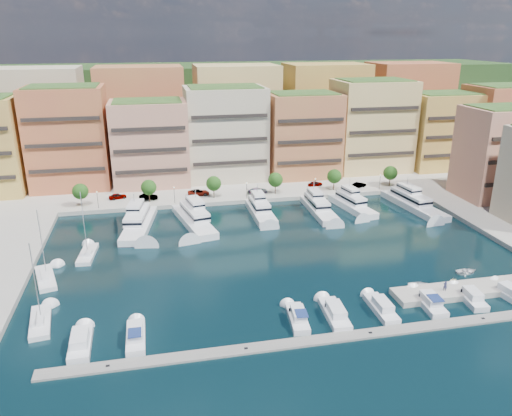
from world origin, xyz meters
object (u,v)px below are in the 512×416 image
Objects in this scene: sailboat_0 at (40,323)px; car_4 at (315,184)px; tree_3 at (275,180)px; sailboat_2 at (88,255)px; tender_2 at (467,271)px; cruiser_8 at (471,298)px; yacht_1 at (139,222)px; cruiser_9 at (509,294)px; cruiser_1 at (136,337)px; yacht_4 at (318,208)px; tree_0 at (80,191)px; lamppost_2 at (247,188)px; cruiser_6 at (381,308)px; car_3 at (258,191)px; sailboat_1 at (46,279)px; tender_0 at (421,286)px; car_1 at (148,197)px; cruiser_7 at (429,303)px; car_5 at (359,185)px; yacht_2 at (193,218)px; tender_1 at (453,280)px; lamppost_1 at (174,192)px; lamppost_3 at (315,183)px; lamppost_0 at (97,197)px; tree_4 at (334,176)px; cruiser_4 at (298,318)px; yacht_6 at (412,203)px; tree_1 at (149,187)px; yacht_5 at (351,204)px; lamppost_4 at (380,179)px; person_0 at (445,286)px; cruiser_5 at (335,314)px; cruiser_0 at (81,344)px; yacht_3 at (260,210)px; tree_5 at (390,173)px; car_2 at (199,192)px.

car_4 is at bearing 42.36° from sailboat_0.
tree_3 is 0.43× the size of sailboat_2.
cruiser_8 is at bearing 147.39° from tender_2.
yacht_1 is 2.87× the size of cruiser_9.
yacht_4 is at bearing 47.08° from cruiser_1.
lamppost_2 is (40.00, -2.30, -0.92)m from tree_0.
cruiser_6 and cruiser_9 have the same top height.
lamppost_2 is 5.07m from car_3.
sailboat_1 is 3.07× the size of tender_0.
cruiser_7 is at bearing -140.27° from car_1.
cruiser_6 is 62.43m from car_5.
yacht_2 is at bearing 57.36° from tender_0.
yacht_2 is 2.84× the size of cruiser_8.
cruiser_1 is 1.45× the size of car_3.
tender_1 is (26.54, -49.46, -3.41)m from lamppost_2.
lamppost_1 and lamppost_3 have the same top height.
tree_3 is 44.07m from lamppost_0.
tree_4 is 0.43× the size of sailboat_0.
tree_0 is at bearing 151.00° from yacht_2.
tree_3 is 23.61m from car_5.
yacht_4 is 2.18× the size of cruiser_6.
cruiser_4 is (-11.14, -58.10, -4.17)m from tree_3.
yacht_6 is at bearing -17.40° from lamppost_2.
yacht_5 is (48.00, -12.11, -3.53)m from tree_1.
sailboat_1 reaches higher than lamppost_4.
tender_0 reaches higher than tender_1.
cruiser_9 is 58.73m from car_5.
yacht_5 is 3.91× the size of car_5.
cruiser_6 is 11.35m from tender_0.
person_0 is (14.33, -55.79, -2.87)m from tree_3.
cruiser_5 is 2.37× the size of tender_2.
yacht_5 is 4.06× the size of car_4.
yacht_5 is at bearing -140.74° from lamppost_4.
car_5 is (31.41, 2.93, -2.11)m from lamppost_2.
cruiser_6 is (44.14, -0.01, -0.00)m from cruiser_0.
tree_4 reaches higher than tender_2.
cruiser_8 is at bearing -179.95° from car_3.
tree_0 is 68.93m from cruiser_4.
yacht_5 is 62.04m from sailboat_2.
yacht_3 reaches higher than lamppost_3.
cruiser_0 reaches higher than tender_1.
tree_0 reaches higher than car_3.
tender_0 is at bearing 29.51° from cruiser_6.
tree_5 reaches higher than car_2.
person_0 is (64.46, -19.31, 1.57)m from sailboat_1.
lamppost_0 is 0.76× the size of car_2.
yacht_3 is (-38.65, -11.94, -3.53)m from tree_5.
tender_1 is at bearing -37.88° from tree_0.
person_0 is at bearing -80.70° from yacht_4.
sailboat_0 reaches higher than lamppost_4.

